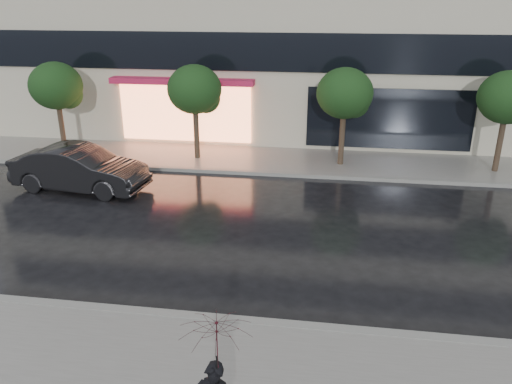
# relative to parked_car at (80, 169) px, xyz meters

# --- Properties ---
(ground) EXTENTS (120.00, 120.00, 0.00)m
(ground) POSITION_rel_parked_car_xyz_m (6.24, -6.00, -0.80)
(ground) COLOR black
(ground) RESTS_ON ground
(sidewalk_far) EXTENTS (60.00, 3.50, 0.12)m
(sidewalk_far) POSITION_rel_parked_car_xyz_m (6.24, 4.25, -0.74)
(sidewalk_far) COLOR slate
(sidewalk_far) RESTS_ON ground
(curb_near) EXTENTS (60.00, 0.25, 0.14)m
(curb_near) POSITION_rel_parked_car_xyz_m (6.24, -7.00, -0.73)
(curb_near) COLOR gray
(curb_near) RESTS_ON ground
(curb_far) EXTENTS (60.00, 0.25, 0.14)m
(curb_far) POSITION_rel_parked_car_xyz_m (6.24, 2.50, -0.73)
(curb_far) COLOR gray
(curb_far) RESTS_ON ground
(tree_far_west) EXTENTS (2.20, 2.20, 3.99)m
(tree_far_west) POSITION_rel_parked_car_xyz_m (-2.70, 4.03, 2.13)
(tree_far_west) COLOR #33261C
(tree_far_west) RESTS_ON ground
(tree_mid_west) EXTENTS (2.20, 2.20, 3.99)m
(tree_mid_west) POSITION_rel_parked_car_xyz_m (3.30, 4.03, 2.13)
(tree_mid_west) COLOR #33261C
(tree_mid_west) RESTS_ON ground
(tree_mid_east) EXTENTS (2.20, 2.20, 3.99)m
(tree_mid_east) POSITION_rel_parked_car_xyz_m (9.30, 4.03, 2.13)
(tree_mid_east) COLOR #33261C
(tree_mid_east) RESTS_ON ground
(tree_far_east) EXTENTS (2.20, 2.20, 3.99)m
(tree_far_east) POSITION_rel_parked_car_xyz_m (15.30, 4.03, 2.13)
(tree_far_east) COLOR #33261C
(tree_far_east) RESTS_ON ground
(parked_car) EXTENTS (4.99, 2.22, 1.59)m
(parked_car) POSITION_rel_parked_car_xyz_m (0.00, 0.00, 0.00)
(parked_car) COLOR black
(parked_car) RESTS_ON ground
(pedestrian_with_umbrella) EXTENTS (1.30, 1.31, 2.34)m
(pedestrian_with_umbrella) POSITION_rel_parked_car_xyz_m (7.28, -10.24, 0.92)
(pedestrian_with_umbrella) COLOR black
(pedestrian_with_umbrella) RESTS_ON sidewalk_near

